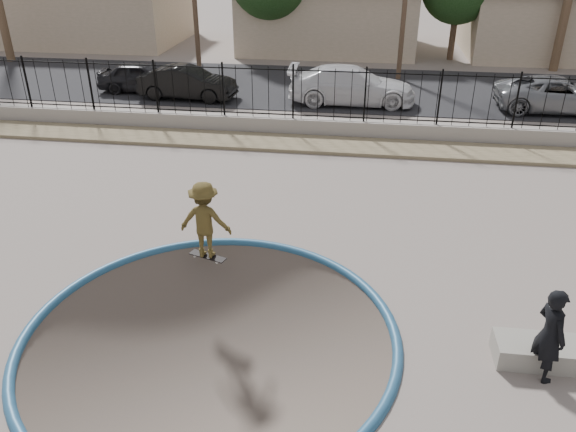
# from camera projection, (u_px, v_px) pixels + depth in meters

# --- Properties ---
(ground) EXTENTS (120.00, 120.00, 2.20)m
(ground) POSITION_uv_depth(u_px,v_px,m) (299.00, 146.00, 22.27)
(ground) COLOR slate
(ground) RESTS_ON ground
(bowl_pit) EXTENTS (6.84, 6.84, 1.80)m
(bowl_pit) POSITION_uv_depth(u_px,v_px,m) (210.00, 335.00, 10.36)
(bowl_pit) COLOR #51463E
(bowl_pit) RESTS_ON ground
(coping_ring) EXTENTS (7.04, 7.04, 0.20)m
(coping_ring) POSITION_uv_depth(u_px,v_px,m) (210.00, 335.00, 10.36)
(coping_ring) COLOR #245277
(coping_ring) RESTS_ON ground
(rock_strip) EXTENTS (42.00, 1.60, 0.11)m
(rock_strip) POSITION_uv_depth(u_px,v_px,m) (289.00, 143.00, 19.28)
(rock_strip) COLOR #928260
(rock_strip) RESTS_ON ground
(retaining_wall) EXTENTS (42.00, 0.45, 0.60)m
(retaining_wall) POSITION_uv_depth(u_px,v_px,m) (293.00, 126.00, 20.14)
(retaining_wall) COLOR gray
(retaining_wall) RESTS_ON ground
(fence) EXTENTS (40.00, 0.04, 1.80)m
(fence) POSITION_uv_depth(u_px,v_px,m) (293.00, 93.00, 19.58)
(fence) COLOR black
(fence) RESTS_ON retaining_wall
(street) EXTENTS (90.00, 8.00, 0.04)m
(street) POSITION_uv_depth(u_px,v_px,m) (312.00, 86.00, 26.14)
(street) COLOR black
(street) RESTS_ON ground
(house_west) EXTENTS (11.60, 8.60, 3.90)m
(house_west) POSITION_uv_depth(u_px,v_px,m) (93.00, 9.00, 35.47)
(house_west) COLOR tan
(house_west) RESTS_ON ground
(house_center) EXTENTS (10.60, 8.60, 3.90)m
(house_center) POSITION_uv_depth(u_px,v_px,m) (329.00, 14.00, 33.57)
(house_center) COLOR tan
(house_center) RESTS_ON ground
(house_east) EXTENTS (12.60, 8.60, 3.90)m
(house_east) POSITION_uv_depth(u_px,v_px,m) (576.00, 19.00, 31.80)
(house_east) COLOR tan
(house_east) RESTS_ON ground
(skater) EXTENTS (1.17, 0.69, 1.78)m
(skater) POSITION_uv_depth(u_px,v_px,m) (205.00, 224.00, 12.33)
(skater) COLOR brown
(skater) RESTS_ON ground
(skateboard) EXTENTS (0.91, 0.50, 0.08)m
(skateboard) POSITION_uv_depth(u_px,v_px,m) (208.00, 256.00, 12.71)
(skateboard) COLOR black
(skateboard) RESTS_ON ground
(videographer) EXTENTS (0.62, 0.74, 1.71)m
(videographer) POSITION_uv_depth(u_px,v_px,m) (550.00, 335.00, 9.06)
(videographer) COLOR black
(videographer) RESTS_ON ground
(concrete_ledge) EXTENTS (1.61, 0.72, 0.40)m
(concrete_ledge) POSITION_uv_depth(u_px,v_px,m) (542.00, 352.00, 9.66)
(concrete_ledge) COLOR gray
(concrete_ledge) RESTS_ON ground
(car_a) EXTENTS (3.90, 1.78, 1.30)m
(car_a) POSITION_uv_depth(u_px,v_px,m) (142.00, 77.00, 25.02)
(car_a) COLOR black
(car_a) RESTS_ON street
(car_b) EXTENTS (4.22, 1.69, 1.37)m
(car_b) POSITION_uv_depth(u_px,v_px,m) (187.00, 83.00, 23.94)
(car_b) COLOR black
(car_b) RESTS_ON street
(car_c) EXTENTS (5.31, 2.29, 1.52)m
(car_c) POSITION_uv_depth(u_px,v_px,m) (352.00, 85.00, 23.30)
(car_c) COLOR silver
(car_c) RESTS_ON street
(car_d) EXTENTS (4.89, 2.31, 1.35)m
(car_d) POSITION_uv_depth(u_px,v_px,m) (558.00, 94.00, 22.36)
(car_d) COLOR gray
(car_d) RESTS_ON street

